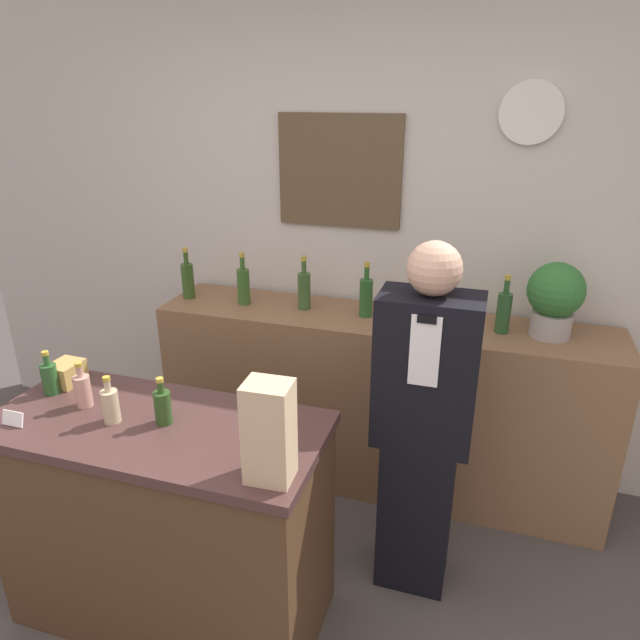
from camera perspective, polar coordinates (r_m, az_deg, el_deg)
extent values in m
cube|color=beige|center=(3.17, 4.08, 8.50)|extent=(5.20, 0.06, 2.70)
cube|color=brown|center=(3.09, 1.94, 14.65)|extent=(0.66, 0.02, 0.58)
cylinder|color=white|center=(2.96, 20.35, 18.89)|extent=(0.29, 0.03, 0.29)
cube|color=brown|center=(3.18, 5.81, -8.16)|extent=(2.38, 0.47, 0.99)
cube|color=#4C331E|center=(2.53, -15.00, -19.28)|extent=(1.25, 0.55, 0.89)
cube|color=#442B28|center=(2.26, -16.17, -10.27)|extent=(1.28, 0.58, 0.04)
cylinder|color=brown|center=(2.77, -27.55, -20.02)|extent=(0.07, 0.07, 0.26)
cylinder|color=#2D5123|center=(2.61, -22.91, -22.00)|extent=(0.07, 0.07, 0.26)
cylinder|color=#2D5123|center=(2.48, -17.58, -24.07)|extent=(0.07, 0.07, 0.26)
cylinder|color=tan|center=(2.36, -11.48, -26.12)|extent=(0.07, 0.07, 0.26)
cylinder|color=#9E6B38|center=(2.28, -4.62, -28.06)|extent=(0.07, 0.07, 0.26)
cube|color=black|center=(2.68, 9.54, -18.22)|extent=(0.30, 0.24, 0.73)
cube|color=black|center=(2.31, 10.60, -5.04)|extent=(0.40, 0.24, 0.64)
cube|color=white|center=(2.13, 10.42, -3.11)|extent=(0.11, 0.01, 0.28)
cube|color=black|center=(2.08, 10.65, 0.04)|extent=(0.07, 0.01, 0.03)
sphere|color=tan|center=(2.15, 11.38, 5.07)|extent=(0.21, 0.21, 0.21)
cylinder|color=#9E998E|center=(2.93, 22.06, -0.38)|extent=(0.19, 0.19, 0.12)
sphere|color=#2D6B2D|center=(2.87, 22.54, 2.78)|extent=(0.26, 0.26, 0.26)
cube|color=tan|center=(1.80, -5.11, -11.11)|extent=(0.15, 0.13, 0.34)
cube|color=black|center=(1.88, -4.43, -15.35)|extent=(0.09, 0.06, 0.02)
cylinder|color=silver|center=(1.86, -4.11, -14.61)|extent=(0.06, 0.02, 0.06)
cube|color=white|center=(2.41, -28.38, -8.68)|extent=(0.09, 0.02, 0.06)
cube|color=tan|center=(2.63, -24.04, -4.86)|extent=(0.12, 0.14, 0.09)
cylinder|color=#275425|center=(2.57, -25.38, -5.36)|extent=(0.06, 0.06, 0.13)
cylinder|color=#275425|center=(2.54, -25.69, -3.63)|extent=(0.02, 0.02, 0.04)
cylinder|color=#B29933|center=(2.52, -25.80, -3.01)|extent=(0.03, 0.03, 0.01)
cylinder|color=tan|center=(2.42, -22.61, -6.59)|extent=(0.06, 0.06, 0.13)
cylinder|color=tan|center=(2.38, -22.91, -4.77)|extent=(0.02, 0.02, 0.04)
cylinder|color=#B29933|center=(2.37, -23.02, -4.12)|extent=(0.03, 0.03, 0.01)
cylinder|color=tan|center=(2.27, -20.21, -8.11)|extent=(0.06, 0.06, 0.13)
cylinder|color=tan|center=(2.23, -20.49, -6.19)|extent=(0.02, 0.02, 0.04)
cylinder|color=#B29933|center=(2.22, -20.59, -5.51)|extent=(0.03, 0.03, 0.01)
cylinder|color=#29481C|center=(2.21, -15.44, -8.45)|extent=(0.06, 0.06, 0.13)
cylinder|color=#29481C|center=(2.17, -15.67, -6.49)|extent=(0.02, 0.02, 0.04)
cylinder|color=#B29933|center=(2.15, -15.75, -5.79)|extent=(0.03, 0.03, 0.01)
cylinder|color=#2F4E1C|center=(3.30, -13.07, 3.82)|extent=(0.07, 0.07, 0.20)
cylinder|color=#2F4E1C|center=(3.26, -13.27, 6.05)|extent=(0.03, 0.03, 0.07)
cylinder|color=#B29933|center=(3.25, -13.34, 6.84)|extent=(0.03, 0.03, 0.02)
cylinder|color=#315822|center=(3.15, -7.66, 3.32)|extent=(0.07, 0.07, 0.20)
cylinder|color=#315822|center=(3.11, -7.78, 5.66)|extent=(0.03, 0.03, 0.07)
cylinder|color=#B29933|center=(3.09, -7.83, 6.48)|extent=(0.03, 0.03, 0.02)
cylinder|color=#345327|center=(3.05, -1.59, 2.91)|extent=(0.07, 0.07, 0.20)
cylinder|color=#345327|center=(3.01, -1.62, 5.31)|extent=(0.03, 0.03, 0.07)
cylinder|color=#B29933|center=(2.99, -1.63, 6.17)|extent=(0.03, 0.03, 0.02)
cylinder|color=#275424|center=(2.95, 4.62, 2.21)|extent=(0.07, 0.07, 0.20)
cylinder|color=#275424|center=(2.91, 4.70, 4.68)|extent=(0.03, 0.03, 0.07)
cylinder|color=#B29933|center=(2.90, 4.73, 5.56)|extent=(0.03, 0.03, 0.02)
cylinder|color=#274F24|center=(2.91, 11.20, 1.54)|extent=(0.07, 0.07, 0.20)
cylinder|color=#274F24|center=(2.87, 11.39, 4.05)|extent=(0.03, 0.03, 0.07)
cylinder|color=#B29933|center=(2.85, 11.46, 4.93)|extent=(0.03, 0.03, 0.02)
cylinder|color=#265026|center=(2.88, 17.87, 0.66)|extent=(0.07, 0.07, 0.20)
cylinder|color=#265026|center=(2.84, 18.18, 3.17)|extent=(0.03, 0.03, 0.07)
cylinder|color=#B29933|center=(2.82, 18.29, 4.07)|extent=(0.03, 0.03, 0.02)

